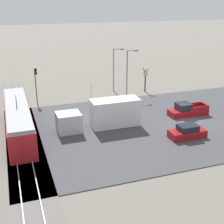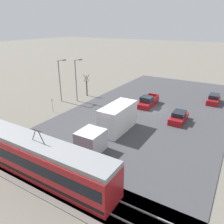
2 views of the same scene
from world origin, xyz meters
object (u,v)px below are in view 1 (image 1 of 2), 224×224
object	(u,v)px
light_rail_tram	(18,120)
street_tree	(145,81)
pickup_truck	(187,110)
traffic_light_pole	(36,80)
box_truck	(104,115)
street_lamp_near_crossing	(115,67)
sedan_car_0	(187,132)
no_parking_sign	(91,90)
street_lamp_mid_block	(128,69)

from	to	relation	value
light_rail_tram	street_tree	bearing A→B (deg)	-62.57
pickup_truck	traffic_light_pole	distance (m)	23.10
box_truck	pickup_truck	distance (m)	12.15
street_tree	street_lamp_near_crossing	bearing A→B (deg)	67.65
sedan_car_0	traffic_light_pole	size ratio (longest dim) A/B	0.82
sedan_car_0	street_tree	bearing A→B (deg)	-9.79
pickup_truck	no_parking_sign	world-z (taller)	no_parking_sign
light_rail_tram	traffic_light_pole	xyz separation A→B (m)	(11.74, -3.44, 1.66)
light_rail_tram	sedan_car_0	distance (m)	19.96
box_truck	traffic_light_pole	world-z (taller)	traffic_light_pole
box_truck	pickup_truck	world-z (taller)	box_truck
light_rail_tram	sedan_car_0	bearing A→B (deg)	-112.26
traffic_light_pole	no_parking_sign	bearing A→B (deg)	-97.22
light_rail_tram	box_truck	bearing A→B (deg)	-97.55
street_tree	no_parking_sign	size ratio (longest dim) A/B	1.84
box_truck	traffic_light_pole	xyz separation A→B (m)	(13.10, 6.81, 1.76)
box_truck	no_parking_sign	xyz separation A→B (m)	(12.03, -1.66, -0.28)
pickup_truck	box_truck	bearing A→B (deg)	90.55
street_tree	street_lamp_mid_block	xyz separation A→B (m)	(-0.46, 3.36, 2.44)
pickup_truck	street_lamp_mid_block	distance (m)	13.20
light_rail_tram	traffic_light_pole	distance (m)	12.35
light_rail_tram	no_parking_sign	xyz separation A→B (m)	(10.67, -11.91, -0.39)
street_lamp_mid_block	street_lamp_near_crossing	bearing A→B (deg)	31.32
box_truck	street_tree	size ratio (longest dim) A/B	2.51
street_tree	box_truck	bearing A→B (deg)	137.80
light_rail_tram	street_tree	size ratio (longest dim) A/B	3.73
street_tree	traffic_light_pole	bearing A→B (deg)	88.49
street_tree	no_parking_sign	distance (m)	9.81
pickup_truck	street_lamp_near_crossing	size ratio (longest dim) A/B	0.75
traffic_light_pole	no_parking_sign	xyz separation A→B (m)	(-1.07, -8.47, -2.05)
box_truck	street_lamp_near_crossing	world-z (taller)	street_lamp_near_crossing
pickup_truck	sedan_car_0	distance (m)	7.43
pickup_truck	street_lamp_mid_block	bearing A→B (deg)	18.49
traffic_light_pole	street_lamp_near_crossing	world-z (taller)	street_lamp_near_crossing
traffic_light_pole	street_lamp_mid_block	world-z (taller)	street_lamp_mid_block
sedan_car_0	no_parking_sign	size ratio (longest dim) A/B	1.91
light_rail_tram	no_parking_sign	bearing A→B (deg)	-48.16
street_tree	street_lamp_mid_block	world-z (taller)	street_lamp_mid_block
traffic_light_pole	no_parking_sign	size ratio (longest dim) A/B	2.34
sedan_car_0	pickup_truck	bearing A→B (deg)	-31.83
no_parking_sign	box_truck	bearing A→B (deg)	172.15
light_rail_tram	sedan_car_0	size ratio (longest dim) A/B	3.59
street_lamp_mid_block	no_parking_sign	bearing A→B (deg)	91.21
box_truck	street_lamp_near_crossing	xyz separation A→B (m)	(14.61, -6.59, 2.63)
box_truck	no_parking_sign	world-z (taller)	box_truck
traffic_light_pole	street_tree	xyz separation A→B (m)	(-0.48, -18.25, -1.53)
sedan_car_0	traffic_light_pole	distance (m)	24.59
pickup_truck	street_lamp_mid_block	xyz separation A→B (m)	(12.05, 4.03, 3.58)
no_parking_sign	traffic_light_pole	bearing A→B (deg)	82.78
pickup_truck	sedan_car_0	xyz separation A→B (m)	(-6.31, 3.92, -0.04)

